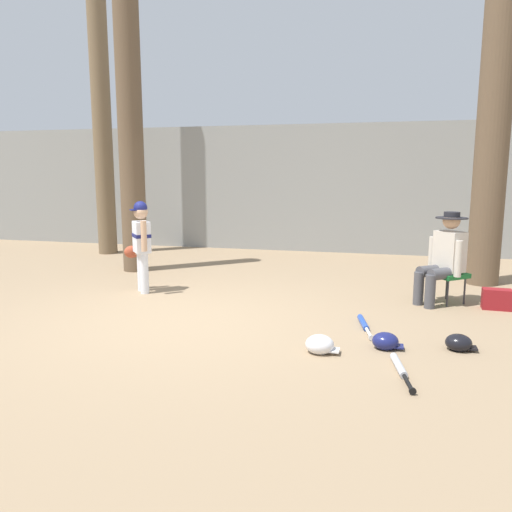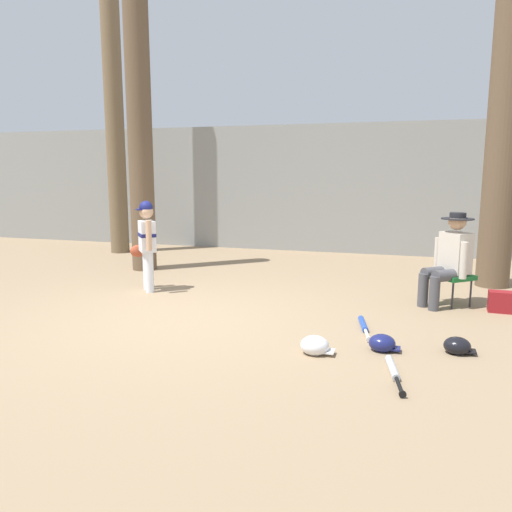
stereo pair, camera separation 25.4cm
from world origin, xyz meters
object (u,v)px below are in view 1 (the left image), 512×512
(tree_far_left, at_px, (101,99))
(batting_helmet_black, at_px, (459,343))
(tree_behind_spectator, at_px, (495,106))
(seated_spectator, at_px, (444,256))
(tree_near_player, at_px, (131,152))
(batting_helmet_navy, at_px, (386,341))
(handbag_beside_stool, at_px, (497,299))
(bat_blue_youth, at_px, (364,324))
(folding_stool, at_px, (448,276))
(batting_helmet_white, at_px, (320,345))
(young_ballplayer, at_px, (141,241))
(bat_aluminum_silver, at_px, (400,368))

(tree_far_left, bearing_deg, batting_helmet_black, -34.80)
(tree_behind_spectator, bearing_deg, seated_spectator, -117.44)
(tree_near_player, xyz_separation_m, batting_helmet_navy, (4.26, -3.02, -1.97))
(handbag_beside_stool, xyz_separation_m, tree_far_left, (-7.08, 2.78, 3.04))
(bat_blue_youth, bearing_deg, tree_far_left, 144.39)
(folding_stool, bearing_deg, batting_helmet_white, -121.71)
(tree_behind_spectator, bearing_deg, batting_helmet_white, -119.63)
(young_ballplayer, distance_m, handbag_beside_stool, 4.79)
(tree_behind_spectator, bearing_deg, batting_helmet_black, -103.40)
(tree_behind_spectator, height_order, batting_helmet_black, tree_behind_spectator)
(batting_helmet_black, xyz_separation_m, batting_helmet_navy, (-0.69, -0.13, 0.00))
(handbag_beside_stool, height_order, batting_helmet_navy, handbag_beside_stool)
(tree_near_player, relative_size, bat_aluminum_silver, 6.36)
(tree_near_player, relative_size, batting_helmet_black, 16.35)
(folding_stool, height_order, batting_helmet_navy, folding_stool)
(folding_stool, height_order, seated_spectator, seated_spectator)
(tree_far_left, relative_size, batting_helmet_white, 21.41)
(folding_stool, relative_size, bat_blue_youth, 0.75)
(tree_far_left, distance_m, batting_helmet_black, 8.41)
(seated_spectator, bearing_deg, tree_far_left, 157.50)
(seated_spectator, distance_m, tree_far_left, 7.42)
(tree_behind_spectator, height_order, bat_blue_youth, tree_behind_spectator)
(folding_stool, bearing_deg, bat_aluminum_silver, -104.66)
(bat_aluminum_silver, bearing_deg, tree_near_player, 140.72)
(handbag_beside_stool, distance_m, batting_helmet_navy, 2.26)
(tree_near_player, relative_size, seated_spectator, 4.01)
(seated_spectator, distance_m, batting_helmet_navy, 2.13)
(tree_near_player, xyz_separation_m, young_ballplayer, (0.87, -1.46, -1.30))
(bat_aluminum_silver, xyz_separation_m, batting_helmet_white, (-0.73, 0.29, 0.05))
(tree_near_player, xyz_separation_m, tree_far_left, (-1.47, 1.57, 1.13))
(young_ballplayer, height_order, bat_blue_youth, young_ballplayer)
(tree_near_player, bearing_deg, batting_helmet_white, -42.04)
(batting_helmet_white, bearing_deg, batting_helmet_navy, 23.79)
(tree_near_player, distance_m, batting_helmet_navy, 5.58)
(folding_stool, bearing_deg, handbag_beside_stool, -17.62)
(tree_far_left, distance_m, bat_blue_youth, 7.46)
(young_ballplayer, relative_size, bat_blue_youth, 1.73)
(handbag_beside_stool, height_order, batting_helmet_white, handbag_beside_stool)
(tree_far_left, bearing_deg, tree_behind_spectator, -9.74)
(young_ballplayer, relative_size, batting_helmet_black, 4.43)
(tree_near_player, distance_m, tree_far_left, 2.43)
(batting_helmet_white, relative_size, batting_helmet_navy, 1.08)
(young_ballplayer, xyz_separation_m, tree_far_left, (-2.34, 3.03, 2.43))
(folding_stool, xyz_separation_m, batting_helmet_navy, (-0.79, -1.99, -0.29))
(tree_behind_spectator, xyz_separation_m, batting_helmet_black, (-0.77, -3.23, -2.58))
(tree_near_player, relative_size, handbag_beside_stool, 14.17)
(young_ballplayer, bearing_deg, batting_helmet_white, -33.38)
(tree_behind_spectator, bearing_deg, bat_aluminum_silver, -108.82)
(bat_aluminum_silver, xyz_separation_m, batting_helmet_black, (0.57, 0.69, 0.04))
(tree_near_player, relative_size, bat_blue_youth, 6.39)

